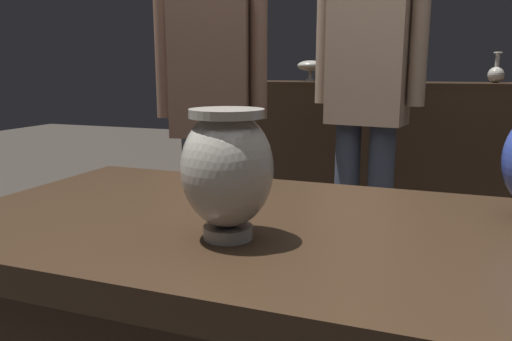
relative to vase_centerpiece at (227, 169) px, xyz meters
The scene contains 7 objects.
back_display_shelf 2.35m from the vase_centerpiece, 88.69° to the left, with size 2.60×0.40×0.99m.
vase_centerpiece is the anchor object (origin of this frame).
shelf_vase_left 2.42m from the vase_centerpiece, 101.18° to the left, with size 0.16×0.16×0.13m.
shelf_vase_right 2.37m from the vase_centerpiece, 76.00° to the left, with size 0.09×0.09×0.16m.
shelf_vase_far_left 2.48m from the vase_centerpiece, 113.45° to the left, with size 0.10×0.10×0.09m.
visitor_near_left 1.35m from the vase_centerpiece, 116.38° to the left, with size 0.46×0.25×1.59m.
visitor_center_back 1.46m from the vase_centerpiece, 89.62° to the left, with size 0.46×0.23×1.69m.
Camera 1 is at (0.25, -0.79, 1.06)m, focal length 34.69 mm.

